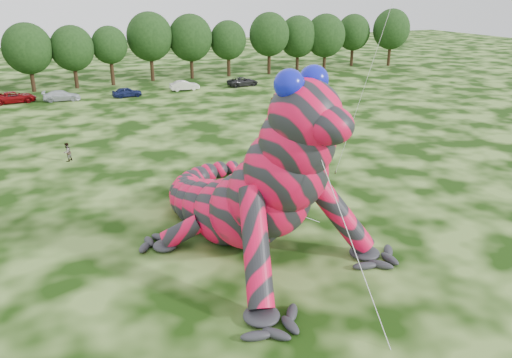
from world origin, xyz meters
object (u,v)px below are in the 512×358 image
object	(u,v)px
inflatable_gecko	(228,154)
tree_10	(150,47)
car_7	(311,77)
spectator_1	(67,152)
tree_9	(111,56)
car_3	(62,96)
car_5	(184,86)
tree_13	(269,43)
tree_15	(325,42)
tree_16	(353,40)
spectator_3	(274,102)
car_6	(243,82)
tree_12	(228,49)
tree_14	(298,43)
tree_11	(191,47)
tree_7	(29,58)
spectator_5	(275,152)
car_2	(15,97)
tree_17	(391,37)
tree_8	(73,57)
car_4	(127,92)

from	to	relation	value
inflatable_gecko	tree_10	bearing A→B (deg)	61.01
car_7	spectator_1	xyz separation A→B (m)	(-38.16, -24.93, 0.10)
tree_9	spectator_1	bearing A→B (deg)	-105.05
car_3	car_5	bearing A→B (deg)	-80.38
tree_13	tree_15	xyz separation A→B (m)	(11.34, 0.64, -0.25)
tree_16	spectator_3	xyz separation A→B (m)	(-29.10, -26.48, -3.74)
tree_16	car_6	distance (m)	29.11
car_7	tree_12	bearing A→B (deg)	42.70
car_6	spectator_1	size ratio (longest dim) A/B	2.90
car_6	tree_14	bearing A→B (deg)	-60.07
tree_11	tree_13	world-z (taller)	tree_13
tree_7	tree_11	size ratio (longest dim) A/B	0.94
tree_11	spectator_5	xyz separation A→B (m)	(-5.97, -42.92, -4.13)
tree_13	car_2	distance (m)	40.55
tree_16	car_6	world-z (taller)	tree_16
spectator_1	spectator_3	world-z (taller)	spectator_3
tree_14	tree_16	world-z (taller)	tree_14
tree_9	car_5	world-z (taller)	tree_9
tree_13	tree_17	bearing A→B (deg)	-1.07
inflatable_gecko	tree_9	distance (m)	53.66
tree_8	tree_13	xyz separation A→B (m)	(31.35, 0.14, 0.59)
tree_14	car_3	distance (m)	41.83
tree_8	tree_11	bearing A→B (deg)	3.84
tree_13	car_4	distance (m)	27.88
tree_12	car_6	xyz separation A→B (m)	(-1.29, -9.16, -3.83)
tree_9	car_7	distance (m)	30.65
tree_7	car_6	distance (m)	30.23
tree_16	car_7	distance (m)	19.94
tree_11	car_6	xyz separation A→B (m)	(4.94, -9.62, -4.38)
tree_11	car_4	world-z (taller)	tree_11
car_5	tree_7	bearing A→B (deg)	70.12
car_6	car_3	bearing A→B (deg)	85.48
inflatable_gecko	tree_12	world-z (taller)	inflatable_gecko
car_5	tree_14	bearing A→B (deg)	-65.55
car_3	spectator_1	world-z (taller)	spectator_1
car_2	inflatable_gecko	bearing A→B (deg)	-170.68
tree_10	spectator_5	world-z (taller)	tree_10
car_2	spectator_3	size ratio (longest dim) A/B	2.74
tree_15	car_4	distance (m)	38.75
tree_7	tree_13	xyz separation A→B (m)	(37.21, 0.32, 0.33)
spectator_1	spectator_5	bearing A→B (deg)	108.13
tree_16	tree_9	bearing A→B (deg)	-177.39
car_6	spectator_1	distance (m)	37.44
tree_12	tree_17	world-z (taller)	tree_17
tree_8	car_6	xyz separation A→B (m)	(22.94, -8.41, -3.82)
tree_15	car_4	world-z (taller)	tree_15
tree_9	car_5	distance (m)	12.67
inflatable_gecko	spectator_3	xyz separation A→B (m)	(17.12, 29.16, -4.38)
tree_12	car_5	bearing A→B (deg)	-139.17
tree_11	spectator_1	world-z (taller)	tree_11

